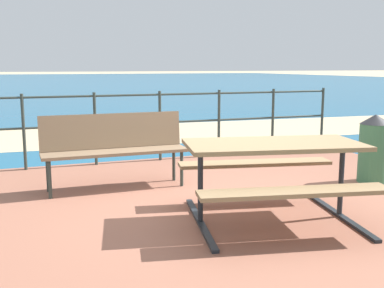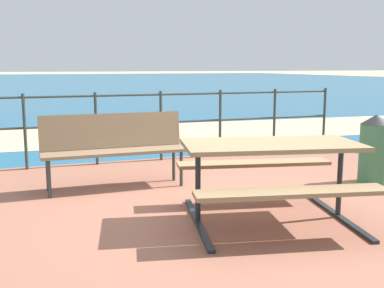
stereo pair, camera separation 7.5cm
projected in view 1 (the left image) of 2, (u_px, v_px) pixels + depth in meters
The scene contains 8 objects.
ground_plane at pixel (225, 208), 4.95m from camera, with size 240.00×240.00×0.00m, color tan.
patio_paving at pixel (225, 206), 4.95m from camera, with size 6.40×5.20×0.06m, color #935B47.
sea_water at pixel (43, 83), 41.96m from camera, with size 90.00×90.00×0.01m, color #145B84.
beach_strip at pixel (118, 135), 10.24m from camera, with size 54.00×3.18×0.01m, color tan.
picnic_table at pixel (273, 161), 4.30m from camera, with size 1.85×1.70×0.75m.
park_bench at pixel (114, 143), 5.51m from camera, with size 1.70×0.43×0.88m.
railing_fence at pixel (160, 118), 7.09m from camera, with size 5.94×0.04×1.07m.
trash_bin at pixel (374, 148), 5.77m from camera, with size 0.37×0.37×0.85m.
Camera 1 is at (-1.98, -4.35, 1.50)m, focal length 43.49 mm.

